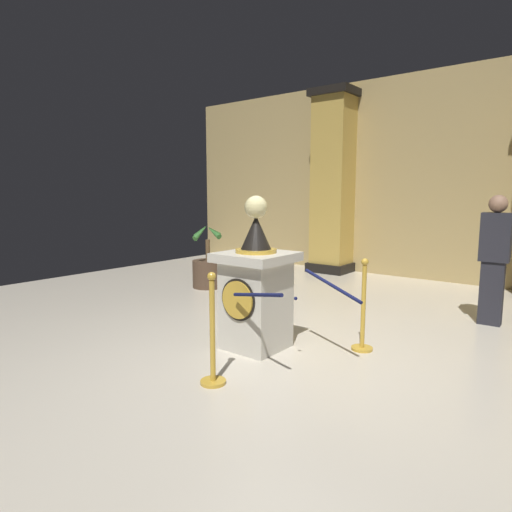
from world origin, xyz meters
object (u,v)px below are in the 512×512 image
potted_palm_left (208,270)px  pedestal_clock (256,289)px  stanchion_far (363,318)px  bystander_guest (494,256)px  stanchion_near (213,345)px

potted_palm_left → pedestal_clock: bearing=-36.6°
stanchion_far → potted_palm_left: (-3.71, 1.34, -0.04)m
bystander_guest → stanchion_far: bearing=-115.3°
pedestal_clock → stanchion_near: (0.28, -1.00, -0.31)m
potted_palm_left → bystander_guest: 4.72m
stanchion_far → pedestal_clock: bearing=-145.7°
stanchion_near → stanchion_far: 1.82m
pedestal_clock → potted_palm_left: pedestal_clock is taller
potted_palm_left → stanchion_far: bearing=-19.8°
stanchion_near → potted_palm_left: size_ratio=0.87×
stanchion_near → bystander_guest: 4.05m
pedestal_clock → potted_palm_left: 3.40m
pedestal_clock → stanchion_near: 1.09m
pedestal_clock → stanchion_near: pedestal_clock is taller
pedestal_clock → bystander_guest: size_ratio=1.00×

